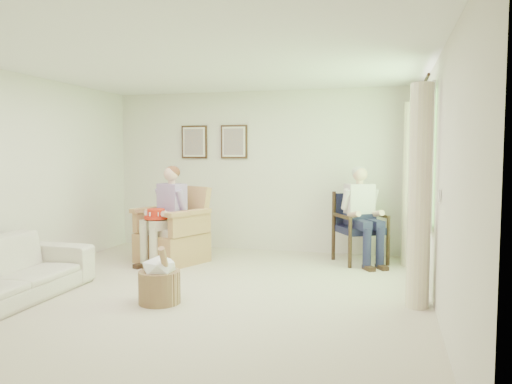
# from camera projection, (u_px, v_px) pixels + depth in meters

# --- Properties ---
(floor) EXTENTS (5.50, 5.50, 0.00)m
(floor) POSITION_uv_depth(u_px,v_px,m) (201.00, 295.00, 5.61)
(floor) COLOR beige
(floor) RESTS_ON ground
(back_wall) EXTENTS (5.00, 0.04, 2.60)m
(back_wall) POSITION_uv_depth(u_px,v_px,m) (261.00, 171.00, 8.15)
(back_wall) COLOR silver
(back_wall) RESTS_ON ground
(front_wall) EXTENTS (5.00, 0.04, 2.60)m
(front_wall) POSITION_uv_depth(u_px,v_px,m) (24.00, 205.00, 2.85)
(front_wall) COLOR silver
(front_wall) RESTS_ON ground
(left_wall) EXTENTS (0.04, 5.50, 2.60)m
(left_wall) POSITION_uv_depth(u_px,v_px,m) (10.00, 177.00, 6.14)
(left_wall) COLOR silver
(left_wall) RESTS_ON ground
(right_wall) EXTENTS (0.04, 5.50, 2.60)m
(right_wall) POSITION_uv_depth(u_px,v_px,m) (440.00, 184.00, 4.86)
(right_wall) COLOR silver
(right_wall) RESTS_ON ground
(ceiling) EXTENTS (5.00, 5.50, 0.02)m
(ceiling) POSITION_uv_depth(u_px,v_px,m) (199.00, 60.00, 5.40)
(ceiling) COLOR white
(ceiling) RESTS_ON back_wall
(window) EXTENTS (0.13, 2.50, 1.63)m
(window) POSITION_uv_depth(u_px,v_px,m) (427.00, 154.00, 6.01)
(window) COLOR #2D6B23
(window) RESTS_ON right_wall
(curtain_left) EXTENTS (0.34, 0.34, 2.30)m
(curtain_left) POSITION_uv_depth(u_px,v_px,m) (419.00, 197.00, 5.13)
(curtain_left) COLOR beige
(curtain_left) RESTS_ON ground
(curtain_right) EXTENTS (0.34, 0.34, 2.30)m
(curtain_right) POSITION_uv_depth(u_px,v_px,m) (411.00, 185.00, 7.02)
(curtain_right) COLOR beige
(curtain_right) RESTS_ON ground
(framed_print_left) EXTENTS (0.45, 0.05, 0.55)m
(framed_print_left) POSITION_uv_depth(u_px,v_px,m) (194.00, 142.00, 8.37)
(framed_print_left) COLOR #382114
(framed_print_left) RESTS_ON back_wall
(framed_print_right) EXTENTS (0.45, 0.05, 0.55)m
(framed_print_right) POSITION_uv_depth(u_px,v_px,m) (234.00, 142.00, 8.19)
(framed_print_right) COLOR #382114
(framed_print_right) RESTS_ON back_wall
(wicker_armchair) EXTENTS (0.86, 0.86, 1.10)m
(wicker_armchair) POSITION_uv_depth(u_px,v_px,m) (173.00, 238.00, 7.31)
(wicker_armchair) COLOR tan
(wicker_armchair) RESTS_ON ground
(wood_armchair) EXTENTS (0.65, 0.61, 1.00)m
(wood_armchair) POSITION_uv_depth(u_px,v_px,m) (361.00, 225.00, 7.33)
(wood_armchair) COLOR black
(wood_armchair) RESTS_ON ground
(person_wicker) EXTENTS (0.40, 0.62, 1.38)m
(person_wicker) POSITION_uv_depth(u_px,v_px,m) (168.00, 208.00, 7.14)
(person_wicker) COLOR beige
(person_wicker) RESTS_ON ground
(person_dark) EXTENTS (0.40, 0.63, 1.38)m
(person_dark) POSITION_uv_depth(u_px,v_px,m) (360.00, 208.00, 7.15)
(person_dark) COLOR #1B1C3B
(person_dark) RESTS_ON ground
(red_hat) EXTENTS (0.33, 0.33, 0.14)m
(red_hat) POSITION_uv_depth(u_px,v_px,m) (156.00, 215.00, 6.99)
(red_hat) COLOR red
(red_hat) RESTS_ON person_wicker
(hatbox) EXTENTS (0.54, 0.54, 0.65)m
(hatbox) POSITION_uv_depth(u_px,v_px,m) (160.00, 279.00, 5.30)
(hatbox) COLOR tan
(hatbox) RESTS_ON ground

